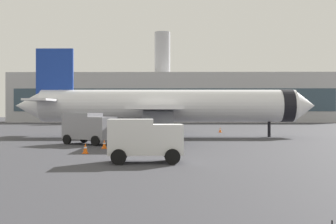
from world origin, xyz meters
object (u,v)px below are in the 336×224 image
object	(u,v)px
airplane_at_gate	(166,106)
service_truck	(89,127)
safety_cone_near	(220,130)
safety_cone_mid	(85,148)
safety_cone_far	(104,144)
cargo_van	(144,138)

from	to	relation	value
airplane_at_gate	service_truck	world-z (taller)	airplane_at_gate
safety_cone_near	safety_cone_mid	size ratio (longest dim) A/B	0.96
safety_cone_near	safety_cone_far	bearing A→B (deg)	-115.89
cargo_van	safety_cone_mid	bearing A→B (deg)	132.27
cargo_van	safety_cone_near	bearing A→B (deg)	76.28
cargo_van	safety_cone_mid	xyz separation A→B (m)	(-4.62, 5.08, -1.08)
service_truck	safety_cone_near	size ratio (longest dim) A/B	7.19
safety_cone_near	safety_cone_far	size ratio (longest dim) A/B	0.99
safety_cone_near	safety_cone_far	distance (m)	28.39
service_truck	safety_cone_mid	distance (m)	8.60
service_truck	safety_cone_near	world-z (taller)	service_truck
safety_cone_mid	airplane_at_gate	bearing A→B (deg)	74.13
service_truck	safety_cone_far	bearing A→B (deg)	-63.46
safety_cone_near	safety_cone_mid	bearing A→B (deg)	-113.85
safety_cone_far	safety_cone_near	bearing A→B (deg)	64.11
safety_cone_near	safety_cone_far	world-z (taller)	safety_cone_far
airplane_at_gate	safety_cone_far	xyz separation A→B (m)	(-4.81, -15.32, -3.29)
service_truck	cargo_van	world-z (taller)	service_truck
airplane_at_gate	service_truck	size ratio (longest dim) A/B	6.77
service_truck	safety_cone_near	bearing A→B (deg)	55.56
safety_cone_mid	safety_cone_far	bearing A→B (deg)	80.30
airplane_at_gate	safety_cone_near	distance (m)	13.15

